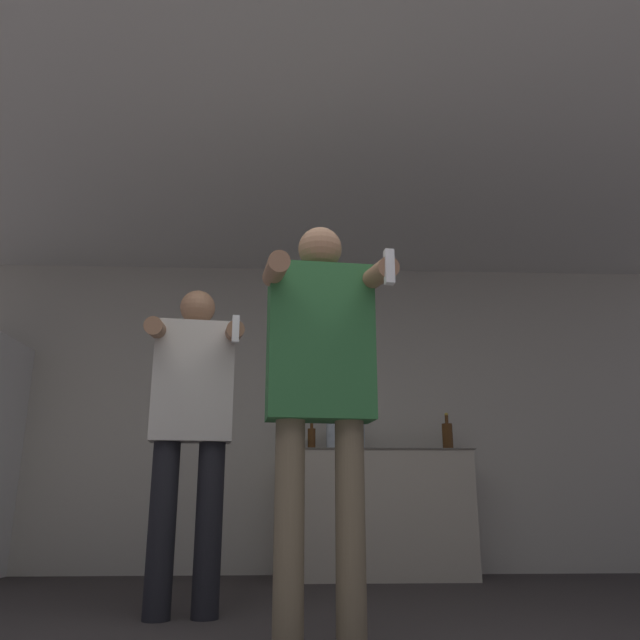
{
  "coord_description": "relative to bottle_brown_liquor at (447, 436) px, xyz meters",
  "views": [
    {
      "loc": [
        -0.02,
        -1.84,
        0.6
      ],
      "look_at": [
        0.09,
        0.79,
        1.34
      ],
      "focal_mm": 35.0,
      "sensor_mm": 36.0,
      "label": 1
    }
  ],
  "objects": [
    {
      "name": "wall_back",
      "position": [
        -1.21,
        0.29,
        0.22
      ],
      "size": [
        7.0,
        0.06,
        2.55
      ],
      "color": "beige",
      "rests_on": "ground_plane"
    },
    {
      "name": "ceiling_slab",
      "position": [
        -1.21,
        -1.44,
        1.52
      ],
      "size": [
        7.0,
        3.92,
        0.05
      ],
      "color": "silver",
      "rests_on": "wall_back"
    },
    {
      "name": "counter",
      "position": [
        -0.58,
        0.0,
        -0.59
      ],
      "size": [
        1.45,
        0.55,
        0.94
      ],
      "color": "#BCB29E",
      "rests_on": "ground_plane"
    },
    {
      "name": "bottle_brown_liquor",
      "position": [
        0.0,
        0.0,
        0.0
      ],
      "size": [
        0.08,
        0.08,
        0.3
      ],
      "color": "#563314",
      "rests_on": "counter"
    },
    {
      "name": "bottle_short_whiskey",
      "position": [
        -0.92,
        0.0,
        0.03
      ],
      "size": [
        0.09,
        0.09,
        0.37
      ],
      "color": "silver",
      "rests_on": "counter"
    },
    {
      "name": "bottle_dark_rum",
      "position": [
        -0.7,
        0.0,
        0.01
      ],
      "size": [
        0.08,
        0.08,
        0.31
      ],
      "color": "silver",
      "rests_on": "counter"
    },
    {
      "name": "bottle_clear_vodka",
      "position": [
        -1.2,
        0.0,
        0.01
      ],
      "size": [
        0.07,
        0.07,
        0.3
      ],
      "color": "#194723",
      "rests_on": "counter"
    },
    {
      "name": "bottle_amber_bourbon",
      "position": [
        -1.08,
        0.0,
        -0.02
      ],
      "size": [
        0.06,
        0.06,
        0.23
      ],
      "color": "#563314",
      "rests_on": "counter"
    },
    {
      "name": "person_woman_foreground",
      "position": [
        -1.12,
        -2.36,
        0.02
      ],
      "size": [
        0.56,
        0.54,
        1.78
      ],
      "color": "#75664C",
      "rests_on": "ground_plane"
    },
    {
      "name": "person_man_side",
      "position": [
        -1.78,
        -1.56,
        -0.06
      ],
      "size": [
        0.55,
        0.53,
        1.73
      ],
      "color": "black",
      "rests_on": "ground_plane"
    }
  ]
}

